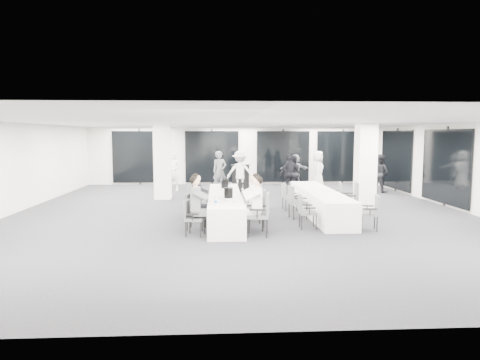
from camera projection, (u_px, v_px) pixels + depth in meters
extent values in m
cube|color=#26262B|center=(242.00, 214.00, 13.19)|extent=(14.00, 16.00, 0.02)
cube|color=white|center=(242.00, 122.00, 12.90)|extent=(14.00, 16.00, 0.02)
cube|color=silver|center=(6.00, 169.00, 12.67)|extent=(0.02, 16.00, 2.80)
cube|color=silver|center=(464.00, 167.00, 13.41)|extent=(0.02, 16.00, 2.80)
cube|color=silver|center=(232.00, 156.00, 21.00)|extent=(14.00, 0.02, 2.80)
cube|color=silver|center=(280.00, 220.00, 5.09)|extent=(14.00, 0.02, 2.80)
cube|color=black|center=(232.00, 157.00, 20.93)|extent=(13.60, 0.06, 2.50)
cube|color=black|center=(445.00, 167.00, 14.41)|extent=(0.06, 14.00, 2.50)
cube|color=white|center=(163.00, 162.00, 16.07)|extent=(0.60, 0.60, 2.80)
cube|color=white|center=(365.00, 165.00, 14.26)|extent=(0.60, 0.60, 2.80)
cube|color=white|center=(225.00, 207.00, 12.12)|extent=(0.90, 5.00, 0.75)
cube|color=white|center=(319.00, 203.00, 12.91)|extent=(0.90, 5.00, 0.75)
cylinder|color=black|center=(241.00, 178.00, 18.14)|extent=(0.73, 0.73, 1.15)
cylinder|color=black|center=(241.00, 165.00, 18.08)|extent=(0.84, 0.84, 0.02)
cube|color=#494C50|center=(195.00, 219.00, 10.24)|extent=(0.49, 0.51, 0.07)
cube|color=#494C50|center=(187.00, 209.00, 10.24)|extent=(0.14, 0.42, 0.42)
cylinder|color=black|center=(190.00, 226.00, 10.47)|extent=(0.03, 0.03, 0.37)
cylinder|color=black|center=(186.00, 229.00, 10.11)|extent=(0.03, 0.03, 0.37)
cylinder|color=black|center=(204.00, 227.00, 10.42)|extent=(0.03, 0.03, 0.37)
cylinder|color=black|center=(201.00, 230.00, 10.06)|extent=(0.03, 0.03, 0.37)
cube|color=black|center=(197.00, 211.00, 10.45)|extent=(0.31, 0.10, 0.04)
cube|color=black|center=(192.00, 214.00, 10.00)|extent=(0.31, 0.10, 0.04)
cube|color=#494C50|center=(196.00, 213.00, 10.93)|extent=(0.52, 0.54, 0.08)
cube|color=#494C50|center=(188.00, 202.00, 10.93)|extent=(0.14, 0.45, 0.44)
cylinder|color=black|center=(191.00, 220.00, 11.17)|extent=(0.03, 0.03, 0.39)
cylinder|color=black|center=(187.00, 223.00, 10.79)|extent=(0.03, 0.03, 0.39)
cylinder|color=black|center=(205.00, 220.00, 11.11)|extent=(0.03, 0.03, 0.39)
cylinder|color=black|center=(202.00, 223.00, 10.74)|extent=(0.03, 0.03, 0.39)
cube|color=black|center=(198.00, 205.00, 11.15)|extent=(0.33, 0.10, 0.04)
cube|color=black|center=(194.00, 208.00, 10.67)|extent=(0.33, 0.10, 0.04)
cube|color=#494C50|center=(198.00, 204.00, 11.92)|extent=(0.56, 0.58, 0.09)
cube|color=#494C50|center=(189.00, 194.00, 11.84)|extent=(0.13, 0.50, 0.50)
cylinder|color=black|center=(190.00, 212.00, 12.12)|extent=(0.04, 0.04, 0.44)
cylinder|color=black|center=(191.00, 215.00, 11.70)|extent=(0.04, 0.04, 0.44)
cylinder|color=black|center=(205.00, 212.00, 12.20)|extent=(0.04, 0.04, 0.44)
cylinder|color=black|center=(207.00, 215.00, 11.78)|extent=(0.04, 0.04, 0.44)
cube|color=black|center=(197.00, 196.00, 12.16)|extent=(0.37, 0.09, 0.04)
cube|color=black|center=(199.00, 199.00, 11.64)|extent=(0.37, 0.09, 0.04)
cube|color=#494C50|center=(199.00, 203.00, 12.60)|extent=(0.49, 0.51, 0.07)
cube|color=#494C50|center=(192.00, 195.00, 12.53)|extent=(0.13, 0.42, 0.42)
cylinder|color=black|center=(192.00, 210.00, 12.76)|extent=(0.03, 0.03, 0.37)
cylinder|color=black|center=(194.00, 212.00, 12.40)|extent=(0.03, 0.03, 0.37)
cylinder|color=black|center=(204.00, 209.00, 12.84)|extent=(0.03, 0.03, 0.37)
cylinder|color=black|center=(206.00, 211.00, 12.49)|extent=(0.03, 0.03, 0.37)
cube|color=black|center=(198.00, 197.00, 12.80)|extent=(0.31, 0.09, 0.04)
cube|color=black|center=(200.00, 199.00, 12.36)|extent=(0.31, 0.09, 0.04)
cube|color=#494C50|center=(200.00, 196.00, 13.59)|extent=(0.50, 0.52, 0.08)
cube|color=#494C50|center=(193.00, 188.00, 13.56)|extent=(0.09, 0.48, 0.47)
cylinder|color=black|center=(195.00, 203.00, 13.82)|extent=(0.04, 0.04, 0.42)
cylinder|color=black|center=(193.00, 205.00, 13.42)|extent=(0.04, 0.04, 0.42)
cylinder|color=black|center=(208.00, 203.00, 13.82)|extent=(0.04, 0.04, 0.42)
cylinder|color=black|center=(206.00, 205.00, 13.41)|extent=(0.04, 0.04, 0.42)
cube|color=black|center=(201.00, 190.00, 13.83)|extent=(0.35, 0.06, 0.04)
cube|color=black|center=(200.00, 192.00, 13.32)|extent=(0.35, 0.06, 0.04)
cube|color=#494C50|center=(258.00, 216.00, 10.20)|extent=(0.57, 0.59, 0.09)
cube|color=#494C50|center=(268.00, 204.00, 10.15)|extent=(0.13, 0.51, 0.50)
cylinder|color=black|center=(267.00, 229.00, 10.00)|extent=(0.04, 0.04, 0.45)
cylinder|color=black|center=(267.00, 225.00, 10.43)|extent=(0.04, 0.04, 0.45)
cylinder|color=black|center=(248.00, 228.00, 10.03)|extent=(0.04, 0.04, 0.45)
cylinder|color=black|center=(249.00, 225.00, 10.47)|extent=(0.04, 0.04, 0.45)
cube|color=black|center=(257.00, 210.00, 9.91)|extent=(0.37, 0.09, 0.04)
cube|color=black|center=(258.00, 206.00, 10.45)|extent=(0.37, 0.09, 0.04)
cube|color=#494C50|center=(255.00, 211.00, 10.92)|extent=(0.58, 0.59, 0.09)
cube|color=#494C50|center=(264.00, 200.00, 10.86)|extent=(0.15, 0.50, 0.49)
cylinder|color=black|center=(263.00, 223.00, 10.71)|extent=(0.04, 0.04, 0.44)
cylinder|color=black|center=(264.00, 219.00, 11.13)|extent=(0.04, 0.04, 0.44)
cylinder|color=black|center=(246.00, 222.00, 10.76)|extent=(0.04, 0.04, 0.44)
cylinder|color=black|center=(248.00, 219.00, 11.18)|extent=(0.04, 0.04, 0.44)
cube|color=black|center=(254.00, 205.00, 10.63)|extent=(0.37, 0.11, 0.04)
cube|color=black|center=(256.00, 202.00, 11.16)|extent=(0.37, 0.11, 0.04)
cube|color=#494C50|center=(252.00, 204.00, 11.86)|extent=(0.57, 0.58, 0.09)
cube|color=#494C50|center=(261.00, 194.00, 11.82)|extent=(0.13, 0.51, 0.50)
cylinder|color=black|center=(260.00, 215.00, 11.66)|extent=(0.04, 0.04, 0.45)
cylinder|color=black|center=(260.00, 213.00, 12.09)|extent=(0.04, 0.04, 0.45)
cylinder|color=black|center=(244.00, 215.00, 11.69)|extent=(0.04, 0.04, 0.45)
cylinder|color=black|center=(245.00, 212.00, 12.13)|extent=(0.04, 0.04, 0.45)
cube|color=black|center=(252.00, 199.00, 11.57)|extent=(0.37, 0.09, 0.04)
cube|color=black|center=(253.00, 196.00, 12.12)|extent=(0.37, 0.09, 0.04)
cube|color=#494C50|center=(249.00, 201.00, 12.82)|extent=(0.48, 0.49, 0.08)
cube|color=#494C50|center=(257.00, 192.00, 12.79)|extent=(0.09, 0.45, 0.44)
cylinder|color=black|center=(256.00, 210.00, 12.65)|extent=(0.03, 0.03, 0.40)
cylinder|color=black|center=(256.00, 208.00, 13.03)|extent=(0.03, 0.03, 0.40)
cylinder|color=black|center=(243.00, 210.00, 12.66)|extent=(0.03, 0.03, 0.40)
cylinder|color=black|center=(243.00, 208.00, 13.04)|extent=(0.03, 0.03, 0.40)
cube|color=black|center=(249.00, 197.00, 12.56)|extent=(0.33, 0.06, 0.04)
cube|color=black|center=(249.00, 195.00, 13.04)|extent=(0.33, 0.06, 0.04)
cube|color=#494C50|center=(247.00, 197.00, 13.81)|extent=(0.44, 0.46, 0.07)
cube|color=#494C50|center=(253.00, 189.00, 13.81)|extent=(0.07, 0.43, 0.43)
cylinder|color=black|center=(253.00, 205.00, 13.67)|extent=(0.03, 0.03, 0.38)
cylinder|color=black|center=(252.00, 203.00, 14.04)|extent=(0.03, 0.03, 0.38)
cylinder|color=black|center=(242.00, 205.00, 13.64)|extent=(0.03, 0.03, 0.38)
cylinder|color=black|center=(241.00, 203.00, 14.01)|extent=(0.03, 0.03, 0.38)
cube|color=black|center=(248.00, 193.00, 13.57)|extent=(0.32, 0.05, 0.04)
cube|color=black|center=(246.00, 191.00, 14.03)|extent=(0.32, 0.05, 0.04)
cube|color=#494C50|center=(308.00, 213.00, 11.03)|extent=(0.44, 0.46, 0.07)
cube|color=#494C50|center=(300.00, 203.00, 11.00)|extent=(0.07, 0.43, 0.43)
cylinder|color=black|center=(299.00, 220.00, 11.23)|extent=(0.03, 0.03, 0.38)
cylinder|color=black|center=(302.00, 223.00, 10.86)|extent=(0.03, 0.03, 0.38)
cylinder|color=black|center=(314.00, 220.00, 11.24)|extent=(0.03, 0.03, 0.38)
cylinder|color=black|center=(316.00, 223.00, 10.87)|extent=(0.03, 0.03, 0.38)
cube|color=black|center=(306.00, 205.00, 11.24)|extent=(0.32, 0.05, 0.04)
cube|color=black|center=(310.00, 208.00, 10.78)|extent=(0.32, 0.05, 0.04)
cube|color=#494C50|center=(298.00, 203.00, 12.38)|extent=(0.53, 0.54, 0.08)
cube|color=#494C50|center=(291.00, 194.00, 12.30)|extent=(0.13, 0.46, 0.46)
cylinder|color=black|center=(289.00, 210.00, 12.56)|extent=(0.04, 0.04, 0.41)
cylinder|color=black|center=(293.00, 213.00, 12.17)|extent=(0.04, 0.04, 0.41)
cylinder|color=black|center=(302.00, 210.00, 12.64)|extent=(0.04, 0.04, 0.41)
cylinder|color=black|center=(307.00, 212.00, 12.25)|extent=(0.04, 0.04, 0.41)
cube|color=black|center=(295.00, 196.00, 12.60)|extent=(0.34, 0.09, 0.04)
cube|color=black|center=(301.00, 198.00, 12.11)|extent=(0.34, 0.09, 0.04)
cube|color=#494C50|center=(290.00, 197.00, 13.78)|extent=(0.47, 0.48, 0.07)
cube|color=#494C50|center=(284.00, 190.00, 13.72)|extent=(0.11, 0.42, 0.42)
cylinder|color=black|center=(283.00, 203.00, 13.95)|extent=(0.03, 0.03, 0.37)
cylinder|color=black|center=(286.00, 205.00, 13.59)|extent=(0.03, 0.03, 0.37)
cylinder|color=black|center=(293.00, 203.00, 14.01)|extent=(0.03, 0.03, 0.37)
cylinder|color=black|center=(297.00, 205.00, 13.66)|extent=(0.03, 0.03, 0.37)
cube|color=black|center=(288.00, 192.00, 13.99)|extent=(0.31, 0.07, 0.04)
cube|color=black|center=(292.00, 193.00, 13.54)|extent=(0.31, 0.07, 0.04)
cube|color=#494C50|center=(368.00, 214.00, 10.85)|extent=(0.51, 0.53, 0.08)
cube|color=#494C50|center=(377.00, 204.00, 10.79)|extent=(0.14, 0.44, 0.43)
cylinder|color=black|center=(377.00, 224.00, 10.66)|extent=(0.03, 0.03, 0.39)
cylinder|color=black|center=(375.00, 221.00, 11.03)|extent=(0.03, 0.03, 0.39)
cylinder|color=black|center=(362.00, 224.00, 10.71)|extent=(0.03, 0.03, 0.39)
cylinder|color=black|center=(360.00, 221.00, 11.08)|extent=(0.03, 0.03, 0.39)
cube|color=black|center=(370.00, 209.00, 10.60)|extent=(0.32, 0.10, 0.04)
cube|color=black|center=(367.00, 206.00, 11.06)|extent=(0.32, 0.10, 0.04)
cube|color=#494C50|center=(348.00, 201.00, 12.55)|extent=(0.59, 0.60, 0.09)
cube|color=#494C50|center=(356.00, 191.00, 12.49)|extent=(0.16, 0.50, 0.50)
cylinder|color=black|center=(356.00, 211.00, 12.34)|extent=(0.04, 0.04, 0.45)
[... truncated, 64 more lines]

